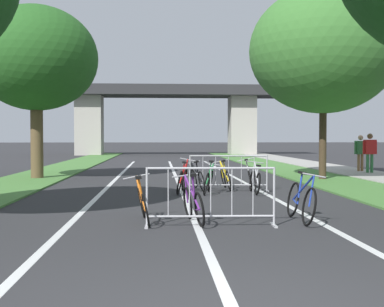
{
  "coord_description": "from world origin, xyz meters",
  "views": [
    {
      "loc": [
        -0.67,
        -4.16,
        1.58
      ],
      "look_at": [
        0.57,
        14.94,
        0.96
      ],
      "focal_mm": 47.75,
      "sensor_mm": 36.0,
      "label": 1
    }
  ],
  "objects_px": {
    "bicycle_silver_1": "(255,181)",
    "bicycle_red_2": "(182,180)",
    "bicycle_black_0": "(197,178)",
    "bicycle_green_6": "(209,181)",
    "pedestrian_waiting": "(370,149)",
    "crowd_barrier_nearest": "(211,197)",
    "bicycle_orange_4": "(143,203)",
    "bicycle_yellow_7": "(225,178)",
    "tree_right_oak_mid": "(323,50)",
    "bicycle_white_8": "(250,178)",
    "tree_left_oak_near": "(36,59)",
    "bicycle_blue_5": "(301,201)",
    "pedestrian_strolling": "(360,150)",
    "bicycle_purple_3": "(193,204)",
    "crowd_barrier_second": "(229,173)"
  },
  "relations": [
    {
      "from": "crowd_barrier_second",
      "to": "bicycle_yellow_7",
      "type": "relative_size",
      "value": 1.4
    },
    {
      "from": "tree_left_oak_near",
      "to": "tree_right_oak_mid",
      "type": "distance_m",
      "value": 10.65
    },
    {
      "from": "bicycle_blue_5",
      "to": "bicycle_green_6",
      "type": "distance_m",
      "value": 4.96
    },
    {
      "from": "bicycle_black_0",
      "to": "pedestrian_waiting",
      "type": "height_order",
      "value": "pedestrian_waiting"
    },
    {
      "from": "crowd_barrier_nearest",
      "to": "pedestrian_strolling",
      "type": "relative_size",
      "value": 1.39
    },
    {
      "from": "tree_right_oak_mid",
      "to": "bicycle_white_8",
      "type": "distance_m",
      "value": 6.28
    },
    {
      "from": "bicycle_black_0",
      "to": "bicycle_red_2",
      "type": "height_order",
      "value": "bicycle_red_2"
    },
    {
      "from": "tree_left_oak_near",
      "to": "bicycle_orange_4",
      "type": "xyz_separation_m",
      "value": [
        4.29,
        -10.1,
        -4.16
      ]
    },
    {
      "from": "bicycle_green_6",
      "to": "tree_left_oak_near",
      "type": "bearing_deg",
      "value": 150.59
    },
    {
      "from": "bicycle_red_2",
      "to": "bicycle_white_8",
      "type": "height_order",
      "value": "bicycle_red_2"
    },
    {
      "from": "tree_left_oak_near",
      "to": "crowd_barrier_second",
      "type": "distance_m",
      "value": 9.07
    },
    {
      "from": "tree_right_oak_mid",
      "to": "bicycle_red_2",
      "type": "height_order",
      "value": "tree_right_oak_mid"
    },
    {
      "from": "bicycle_green_6",
      "to": "pedestrian_strolling",
      "type": "relative_size",
      "value": 0.95
    },
    {
      "from": "crowd_barrier_nearest",
      "to": "bicycle_blue_5",
      "type": "height_order",
      "value": "crowd_barrier_nearest"
    },
    {
      "from": "bicycle_red_2",
      "to": "tree_left_oak_near",
      "type": "bearing_deg",
      "value": 145.07
    },
    {
      "from": "crowd_barrier_second",
      "to": "pedestrian_waiting",
      "type": "distance_m",
      "value": 9.3
    },
    {
      "from": "crowd_barrier_nearest",
      "to": "bicycle_yellow_7",
      "type": "height_order",
      "value": "crowd_barrier_nearest"
    },
    {
      "from": "bicycle_orange_4",
      "to": "bicycle_yellow_7",
      "type": "xyz_separation_m",
      "value": [
        2.3,
        5.84,
        -0.0
      ]
    },
    {
      "from": "crowd_barrier_nearest",
      "to": "bicycle_green_6",
      "type": "xyz_separation_m",
      "value": [
        0.48,
        5.23,
        -0.16
      ]
    },
    {
      "from": "crowd_barrier_second",
      "to": "bicycle_black_0",
      "type": "bearing_deg",
      "value": 158.24
    },
    {
      "from": "bicycle_blue_5",
      "to": "bicycle_white_8",
      "type": "xyz_separation_m",
      "value": [
        0.09,
        5.87,
        -0.03
      ]
    },
    {
      "from": "bicycle_green_6",
      "to": "bicycle_yellow_7",
      "type": "height_order",
      "value": "bicycle_green_6"
    },
    {
      "from": "bicycle_purple_3",
      "to": "bicycle_blue_5",
      "type": "bearing_deg",
      "value": -7.68
    },
    {
      "from": "bicycle_black_0",
      "to": "pedestrian_strolling",
      "type": "relative_size",
      "value": 0.94
    },
    {
      "from": "crowd_barrier_second",
      "to": "bicycle_white_8",
      "type": "relative_size",
      "value": 1.39
    },
    {
      "from": "bicycle_blue_5",
      "to": "bicycle_yellow_7",
      "type": "height_order",
      "value": "bicycle_blue_5"
    },
    {
      "from": "crowd_barrier_nearest",
      "to": "pedestrian_strolling",
      "type": "bearing_deg",
      "value": 58.62
    },
    {
      "from": "bicycle_purple_3",
      "to": "bicycle_yellow_7",
      "type": "relative_size",
      "value": 0.95
    },
    {
      "from": "pedestrian_waiting",
      "to": "bicycle_silver_1",
      "type": "bearing_deg",
      "value": -135.37
    },
    {
      "from": "bicycle_green_6",
      "to": "bicycle_silver_1",
      "type": "bearing_deg",
      "value": 13.56
    },
    {
      "from": "tree_left_oak_near",
      "to": "bicycle_black_0",
      "type": "height_order",
      "value": "tree_left_oak_near"
    },
    {
      "from": "bicycle_orange_4",
      "to": "pedestrian_strolling",
      "type": "bearing_deg",
      "value": 48.03
    },
    {
      "from": "pedestrian_waiting",
      "to": "crowd_barrier_nearest",
      "type": "bearing_deg",
      "value": -126.6
    },
    {
      "from": "bicycle_black_0",
      "to": "bicycle_white_8",
      "type": "xyz_separation_m",
      "value": [
        1.6,
        0.11,
        0.01
      ]
    },
    {
      "from": "tree_right_oak_mid",
      "to": "bicycle_blue_5",
      "type": "xyz_separation_m",
      "value": [
        -3.34,
        -8.98,
        -4.35
      ]
    },
    {
      "from": "crowd_barrier_nearest",
      "to": "crowd_barrier_second",
      "type": "bearing_deg",
      "value": 79.17
    },
    {
      "from": "bicycle_orange_4",
      "to": "bicycle_green_6",
      "type": "height_order",
      "value": "bicycle_green_6"
    },
    {
      "from": "bicycle_green_6",
      "to": "pedestrian_strolling",
      "type": "bearing_deg",
      "value": 58.92
    },
    {
      "from": "bicycle_yellow_7",
      "to": "bicycle_purple_3",
      "type": "bearing_deg",
      "value": -104.46
    },
    {
      "from": "tree_right_oak_mid",
      "to": "bicycle_orange_4",
      "type": "bearing_deg",
      "value": -125.19
    },
    {
      "from": "bicycle_orange_4",
      "to": "bicycle_white_8",
      "type": "bearing_deg",
      "value": 56.53
    },
    {
      "from": "bicycle_blue_5",
      "to": "bicycle_white_8",
      "type": "relative_size",
      "value": 1.04
    },
    {
      "from": "bicycle_purple_3",
      "to": "bicycle_orange_4",
      "type": "relative_size",
      "value": 0.94
    },
    {
      "from": "bicycle_black_0",
      "to": "pedestrian_waiting",
      "type": "relative_size",
      "value": 0.9
    },
    {
      "from": "crowd_barrier_second",
      "to": "bicycle_red_2",
      "type": "bearing_deg",
      "value": -163.67
    },
    {
      "from": "bicycle_black_0",
      "to": "bicycle_green_6",
      "type": "distance_m",
      "value": 0.99
    },
    {
      "from": "bicycle_silver_1",
      "to": "bicycle_red_2",
      "type": "bearing_deg",
      "value": 176.33
    },
    {
      "from": "bicycle_silver_1",
      "to": "pedestrian_waiting",
      "type": "distance_m",
      "value": 9.25
    },
    {
      "from": "pedestrian_waiting",
      "to": "pedestrian_strolling",
      "type": "distance_m",
      "value": 1.05
    },
    {
      "from": "bicycle_red_2",
      "to": "pedestrian_strolling",
      "type": "height_order",
      "value": "pedestrian_strolling"
    }
  ]
}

